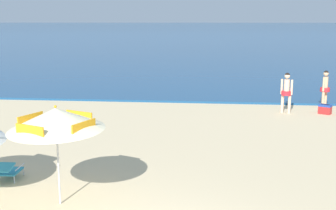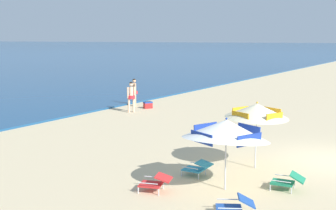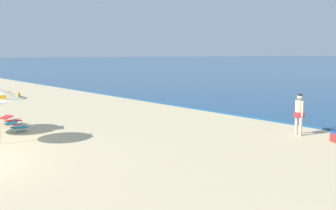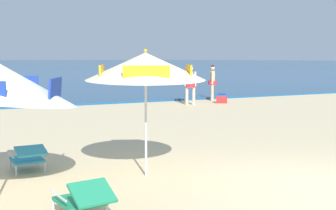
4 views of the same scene
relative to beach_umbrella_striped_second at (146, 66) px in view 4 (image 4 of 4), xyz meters
name	(u,v)px [view 4 (image 4 of 4)]	position (x,y,z in m)	size (l,w,h in m)	color
ground_plane	(331,192)	(2.14, -2.06, -1.87)	(800.00, 800.00, 0.00)	#D1BA8E
beach_umbrella_striped_second	(146,66)	(0.00, 0.00, 0.00)	(2.64, 2.65, 2.16)	silver
lounge_chair_beside_umbrella	(84,198)	(-1.50, -1.51, -1.60)	(0.65, 0.95, 0.52)	#1E7F56
lounge_chair_spare_folded	(29,157)	(-1.76, 1.16, -1.59)	(0.61, 0.88, 0.49)	teal
person_standing_near_shore	(190,82)	(6.37, 9.82, -0.87)	(0.47, 0.42, 1.73)	beige
person_standing_beside	(212,80)	(8.25, 11.01, -0.89)	(0.42, 0.44, 1.70)	#D8A87F
cooler_box	(222,99)	(8.00, 9.82, -1.67)	(0.60, 0.56, 0.43)	red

